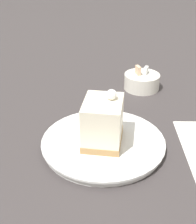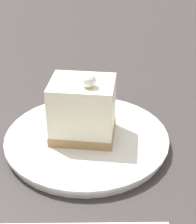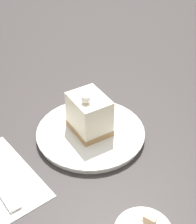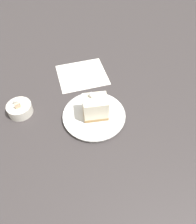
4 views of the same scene
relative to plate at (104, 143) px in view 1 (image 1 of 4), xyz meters
name	(u,v)px [view 1 (image 1 of 4)]	position (x,y,z in m)	size (l,w,h in m)	color
ground_plane	(111,142)	(0.01, 0.01, -0.01)	(4.00, 4.00, 0.00)	#383333
plate	(104,143)	(0.00, 0.00, 0.00)	(0.23, 0.23, 0.01)	silver
cake_slice	(104,122)	(0.00, 0.00, 0.05)	(0.08, 0.09, 0.10)	#AD8451
sugar_bowl	(143,81)	(0.10, 0.25, 0.01)	(0.09, 0.09, 0.06)	silver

